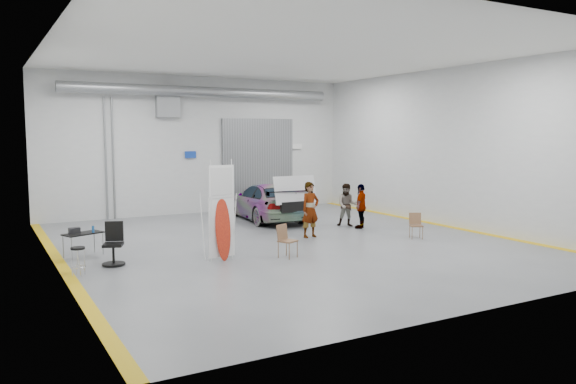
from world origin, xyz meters
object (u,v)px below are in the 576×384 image
person_c (361,206)px  folding_chair_far (416,231)px  sedan_car (266,202)px  work_table (81,233)px  person_b (347,205)px  surfboard_display (221,220)px  office_chair (113,247)px  person_a (310,210)px  folding_chair_near (288,247)px  shop_stool (78,262)px

person_c → folding_chair_far: person_c is taller
sedan_car → work_table: (-7.79, -3.58, -0.07)m
person_b → surfboard_display: (-6.39, -3.07, 0.33)m
office_chair → folding_chair_far: bearing=15.4°
person_a → office_chair: size_ratio=1.66×
folding_chair_near → folding_chair_far: 5.21m
person_a → person_c: size_ratio=1.14×
person_c → surfboard_display: 7.03m
folding_chair_far → surfboard_display: bearing=-152.7°
sedan_car → shop_stool: bearing=40.9°
surfboard_display → work_table: 4.18m
person_c → surfboard_display: size_ratio=0.59×
sedan_car → office_chair: size_ratio=4.49×
shop_stool → person_c: bearing=12.4°
person_b → office_chair: person_b is taller
person_c → person_a: bearing=-25.3°
work_table → office_chair: bearing=-69.5°
sedan_car → folding_chair_far: bearing=117.6°
person_a → surfboard_display: 4.39m
person_c → shop_stool: bearing=-26.8°
folding_chair_far → shop_stool: bearing=-153.4°
person_c → folding_chair_near: person_c is taller
sedan_car → person_c: person_c is taller
shop_stool → folding_chair_far: bearing=-1.6°
shop_stool → surfboard_display: bearing=-2.9°
sedan_car → person_a: (-0.47, -4.24, 0.21)m
folding_chair_far → sedan_car: bearing=140.4°
person_c → surfboard_display: (-6.58, -2.46, 0.31)m
shop_stool → person_b: bearing=15.9°
folding_chair_near → surfboard_display: bearing=138.1°
folding_chair_near → work_table: 5.96m
person_c → folding_chair_near: bearing=-7.0°
person_a → work_table: 7.35m
person_a → folding_chair_near: bearing=-138.9°
person_b → folding_chair_near: size_ratio=1.73×
folding_chair_near → sedan_car: bearing=43.7°
work_table → shop_stool: bearing=-100.5°
person_a → folding_chair_far: 3.62m
folding_chair_far → office_chair: size_ratio=0.75×
person_b → surfboard_display: size_ratio=0.58×
shop_stool → work_table: work_table is taller
sedan_car → office_chair: sedan_car is taller
shop_stool → person_a: bearing=11.9°
office_chair → shop_stool: bearing=-121.2°
sedan_car → surfboard_display: (-4.45, -6.06, 0.40)m
folding_chair_near → work_table: folding_chair_near is taller
work_table → folding_chair_near: bearing=-30.7°
person_c → folding_chair_far: (0.39, -2.57, -0.57)m
person_c → folding_chair_near: 5.70m
sedan_car → person_b: person_b is taller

